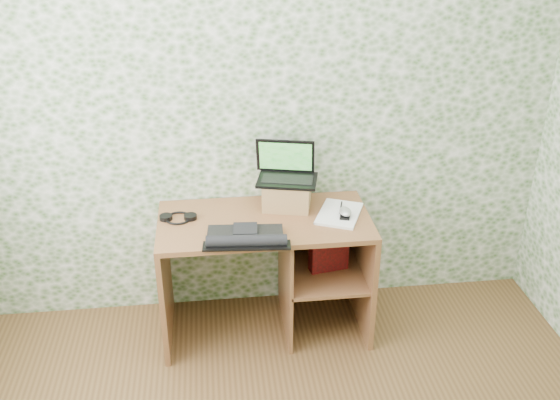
{
  "coord_description": "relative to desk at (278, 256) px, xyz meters",
  "views": [
    {
      "loc": [
        -0.28,
        -1.63,
        2.43
      ],
      "look_at": [
        0.08,
        1.39,
        0.89
      ],
      "focal_mm": 40.0,
      "sensor_mm": 36.0,
      "label": 1
    }
  ],
  "objects": [
    {
      "name": "headphones",
      "position": [
        -0.56,
        0.03,
        0.28
      ],
      "size": [
        0.21,
        0.16,
        0.03
      ],
      "rotation": [
        0.0,
        0.0,
        -0.08
      ],
      "color": "black",
      "rests_on": "desk"
    },
    {
      "name": "mouse",
      "position": [
        0.37,
        -0.07,
        0.3
      ],
      "size": [
        0.09,
        0.12,
        0.04
      ],
      "primitive_type": "ellipsoid",
      "rotation": [
        0.0,
        0.0,
        -0.28
      ],
      "color": "#B9B9BC",
      "rests_on": "notepad"
    },
    {
      "name": "notepad",
      "position": [
        0.35,
        -0.03,
        0.28
      ],
      "size": [
        0.33,
        0.38,
        0.01
      ],
      "primitive_type": "cube",
      "rotation": [
        0.0,
        0.0,
        -0.42
      ],
      "color": "silver",
      "rests_on": "desk"
    },
    {
      "name": "laptop",
      "position": [
        0.07,
        0.15,
        0.48
      ],
      "size": [
        0.38,
        0.31,
        0.23
      ],
      "rotation": [
        0.0,
        0.0,
        -0.24
      ],
      "color": "black",
      "rests_on": "riser"
    },
    {
      "name": "wall_back",
      "position": [
        -0.08,
        0.28,
        0.82
      ],
      "size": [
        3.5,
        0.0,
        3.5
      ],
      "primitive_type": "plane",
      "rotation": [
        1.57,
        0.0,
        0.0
      ],
      "color": "silver",
      "rests_on": "ground"
    },
    {
      "name": "keyboard",
      "position": [
        -0.2,
        -0.25,
        0.29
      ],
      "size": [
        0.46,
        0.26,
        0.06
      ],
      "rotation": [
        0.0,
        0.0,
        -0.08
      ],
      "color": "black",
      "rests_on": "desk"
    },
    {
      "name": "riser",
      "position": [
        0.07,
        0.12,
        0.35
      ],
      "size": [
        0.31,
        0.28,
        0.16
      ],
      "primitive_type": "cube",
      "rotation": [
        0.0,
        0.0,
        -0.24
      ],
      "color": "#A7834B",
      "rests_on": "desk"
    },
    {
      "name": "desk",
      "position": [
        0.0,
        0.0,
        0.0
      ],
      "size": [
        1.2,
        0.6,
        0.75
      ],
      "color": "brown",
      "rests_on": "floor"
    },
    {
      "name": "red_box",
      "position": [
        0.3,
        -0.03,
        0.05
      ],
      "size": [
        0.24,
        0.11,
        0.27
      ],
      "primitive_type": "cube",
      "rotation": [
        0.0,
        0.0,
        0.18
      ],
      "color": "maroon",
      "rests_on": "desk"
    },
    {
      "name": "pen",
      "position": [
        0.37,
        0.03,
        0.29
      ],
      "size": [
        0.05,
        0.14,
        0.01
      ],
      "primitive_type": "cylinder",
      "rotation": [
        1.57,
        0.0,
        -0.27
      ],
      "color": "black",
      "rests_on": "notepad"
    }
  ]
}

